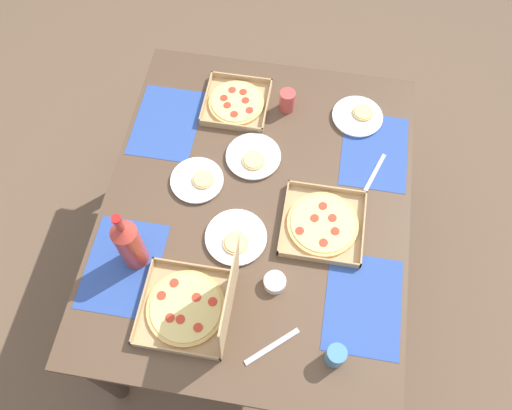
{
  "coord_description": "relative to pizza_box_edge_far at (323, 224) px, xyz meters",
  "views": [
    {
      "loc": [
        0.91,
        0.15,
        2.53
      ],
      "look_at": [
        0.0,
        0.0,
        0.77
      ],
      "focal_mm": 36.85,
      "sensor_mm": 36.0,
      "label": 1
    }
  ],
  "objects": [
    {
      "name": "pizza_box_center",
      "position": [
        -0.5,
        -0.42,
        0.0
      ],
      "size": [
        0.27,
        0.27,
        0.04
      ],
      "color": "tan",
      "rests_on": "dining_table"
    },
    {
      "name": "pizza_box_corner_left",
      "position": [
        0.39,
        -0.39,
        0.04
      ],
      "size": [
        0.31,
        0.32,
        0.34
      ],
      "color": "tan",
      "rests_on": "dining_table"
    },
    {
      "name": "plate_near_right",
      "position": [
        -0.52,
        0.09,
        -0.0
      ],
      "size": [
        0.21,
        0.21,
        0.03
      ],
      "color": "white",
      "rests_on": "dining_table"
    },
    {
      "name": "placemat_near_left",
      "position": [
        -0.36,
        -0.68,
        -0.01
      ],
      "size": [
        0.36,
        0.26,
        0.0
      ],
      "primitive_type": "cube",
      "color": "#2D4C9E",
      "rests_on": "dining_table"
    },
    {
      "name": "cup_red",
      "position": [
        -0.52,
        -0.21,
        0.04
      ],
      "size": [
        0.06,
        0.06,
        0.1
      ],
      "primitive_type": "cylinder",
      "color": "#BF4742",
      "rests_on": "dining_table"
    },
    {
      "name": "plate_middle",
      "position": [
        0.11,
        -0.31,
        -0.0
      ],
      "size": [
        0.23,
        0.23,
        0.03
      ],
      "color": "white",
      "rests_on": "dining_table"
    },
    {
      "name": "placemat_far_right",
      "position": [
        0.28,
        0.17,
        -0.01
      ],
      "size": [
        0.36,
        0.26,
        0.0
      ],
      "primitive_type": "cube",
      "color": "#2D4C9E",
      "rests_on": "dining_table"
    },
    {
      "name": "fork_by_near_left",
      "position": [
        -0.26,
        0.18,
        -0.01
      ],
      "size": [
        0.18,
        0.08,
        0.0
      ],
      "primitive_type": "cube",
      "rotation": [
        0.0,
        0.0,
        2.8
      ],
      "color": "#B7B7BC",
      "rests_on": "dining_table"
    },
    {
      "name": "plate_near_left",
      "position": [
        -0.11,
        -0.5,
        -0.0
      ],
      "size": [
        0.21,
        0.21,
        0.03
      ],
      "color": "white",
      "rests_on": "dining_table"
    },
    {
      "name": "knife_by_far_right",
      "position": [
        0.47,
        -0.12,
        -0.01
      ],
      "size": [
        0.15,
        0.17,
        0.0
      ],
      "primitive_type": "cube",
      "rotation": [
        0.0,
        0.0,
        5.43
      ],
      "color": "#B7B7BC",
      "rests_on": "dining_table"
    },
    {
      "name": "placemat_far_left",
      "position": [
        -0.36,
        0.17,
        -0.01
      ],
      "size": [
        0.36,
        0.26,
        0.0
      ],
      "primitive_type": "cube",
      "color": "#2D4C9E",
      "rests_on": "dining_table"
    },
    {
      "name": "plate_far_right",
      "position": [
        -0.25,
        -0.3,
        -0.0
      ],
      "size": [
        0.22,
        0.22,
        0.03
      ],
      "color": "white",
      "rests_on": "dining_table"
    },
    {
      "name": "placemat_near_right",
      "position": [
        0.28,
        -0.68,
        -0.01
      ],
      "size": [
        0.36,
        0.26,
        0.0
      ],
      "primitive_type": "cube",
      "color": "#2D4C9E",
      "rests_on": "dining_table"
    },
    {
      "name": "pizza_box_edge_far",
      "position": [
        0.0,
        0.0,
        0.0
      ],
      "size": [
        0.3,
        0.3,
        0.04
      ],
      "color": "tan",
      "rests_on": "dining_table"
    },
    {
      "name": "ground_plane",
      "position": [
        -0.04,
        -0.26,
        -0.78
      ],
      "size": [
        6.0,
        6.0,
        0.0
      ],
      "primitive_type": "plane",
      "color": "brown"
    },
    {
      "name": "cup_dark",
      "position": [
        0.48,
        0.09,
        0.03
      ],
      "size": [
        0.06,
        0.06,
        0.09
      ],
      "primitive_type": "cylinder",
      "color": "teal",
      "rests_on": "dining_table"
    },
    {
      "name": "dining_table",
      "position": [
        -0.04,
        -0.26,
        -0.11
      ],
      "size": [
        1.42,
        1.15,
        0.77
      ],
      "color": "#3F3328",
      "rests_on": "ground_plane"
    },
    {
      "name": "condiment_bowl",
      "position": [
        0.26,
        -0.14,
        0.01
      ],
      "size": [
        0.08,
        0.08,
        0.04
      ],
      "primitive_type": "cylinder",
      "color": "white",
      "rests_on": "dining_table"
    },
    {
      "name": "soda_bottle",
      "position": [
        0.24,
        -0.64,
        0.12
      ],
      "size": [
        0.09,
        0.09,
        0.32
      ],
      "color": "#B2382D",
      "rests_on": "dining_table"
    }
  ]
}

